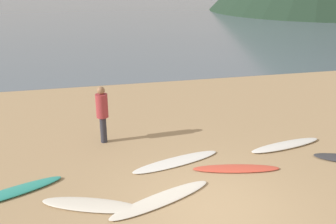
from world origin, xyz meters
TOP-DOWN VIEW (x-y plane):
  - ground_plane at (0.00, 10.00)m, footprint 120.00×120.00m
  - ocean_water at (0.00, 60.34)m, footprint 140.00×100.00m
  - surfboard_0 at (-4.38, 1.63)m, footprint 2.45×1.39m
  - surfboard_1 at (-2.56, 0.71)m, footprint 2.32×1.35m
  - surfboard_2 at (-0.99, 0.57)m, footprint 2.67×1.47m
  - surfboard_3 at (-0.20, 2.25)m, footprint 2.66×1.19m
  - surfboard_4 at (1.24, 1.52)m, footprint 2.34×0.93m
  - surfboard_5 at (3.24, 2.48)m, footprint 2.48×0.88m
  - person_1 at (-2.03, 4.07)m, footprint 0.36×0.36m

SIDE VIEW (x-z plane):
  - ground_plane at x=0.00m, z-range -0.20..0.00m
  - ocean_water at x=0.00m, z-range 0.00..0.00m
  - surfboard_4 at x=1.24m, z-range 0.00..0.06m
  - surfboard_3 at x=-0.20m, z-range 0.00..0.07m
  - surfboard_2 at x=-0.99m, z-range 0.00..0.07m
  - surfboard_1 at x=-2.56m, z-range 0.00..0.08m
  - surfboard_0 at x=-4.38m, z-range 0.00..0.10m
  - surfboard_5 at x=3.24m, z-range 0.00..0.10m
  - person_1 at x=-2.03m, z-range 0.16..1.93m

